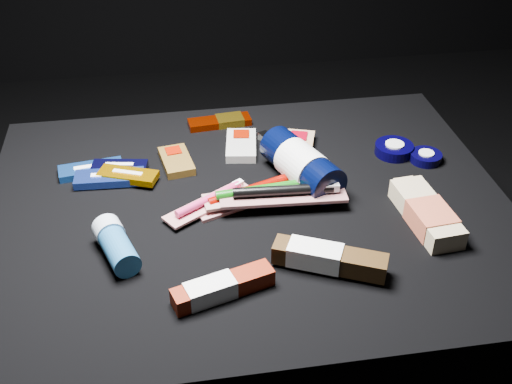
{
  "coord_description": "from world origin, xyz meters",
  "views": [
    {
      "loc": [
        -0.14,
        -0.96,
        1.11
      ],
      "look_at": [
        0.01,
        0.01,
        0.42
      ],
      "focal_mm": 45.0,
      "sensor_mm": 36.0,
      "label": 1
    }
  ],
  "objects": [
    {
      "name": "cream_tin_lower",
      "position": [
        0.38,
        0.09,
        0.41
      ],
      "size": [
        0.06,
        0.06,
        0.02
      ],
      "rotation": [
        0.0,
        0.0,
        0.35
      ],
      "color": "black",
      "rests_on": "cloth_table"
    },
    {
      "name": "bodywash_bottle",
      "position": [
        0.31,
        -0.1,
        0.42
      ],
      "size": [
        0.08,
        0.19,
        0.04
      ],
      "rotation": [
        0.0,
        0.0,
        0.09
      ],
      "color": "tan",
      "rests_on": "cloth_table"
    },
    {
      "name": "deodorant_stick",
      "position": [
        -0.24,
        -0.11,
        0.42
      ],
      "size": [
        0.08,
        0.13,
        0.05
      ],
      "rotation": [
        0.0,
        0.0,
        0.33
      ],
      "color": "#1E578A",
      "rests_on": "cloth_table"
    },
    {
      "name": "ground",
      "position": [
        0.0,
        0.0,
        0.0
      ],
      "size": [
        3.0,
        3.0,
        0.0
      ],
      "primitive_type": "plane",
      "color": "black",
      "rests_on": "ground"
    },
    {
      "name": "luna_bar_2",
      "position": [
        -0.24,
        0.15,
        0.41
      ],
      "size": [
        0.12,
        0.06,
        0.01
      ],
      "rotation": [
        0.0,
        0.0,
        -0.17
      ],
      "color": "black",
      "rests_on": "cloth_table"
    },
    {
      "name": "luna_bar_3",
      "position": [
        -0.22,
        0.11,
        0.41
      ],
      "size": [
        0.12,
        0.08,
        0.02
      ],
      "rotation": [
        0.0,
        0.0,
        -0.38
      ],
      "color": "#C07D00",
      "rests_on": "cloth_table"
    },
    {
      "name": "luna_bar_0",
      "position": [
        -0.3,
        0.16,
        0.41
      ],
      "size": [
        0.13,
        0.06,
        0.02
      ],
      "rotation": [
        0.0,
        0.0,
        0.14
      ],
      "color": "#1C54B3",
      "rests_on": "cloth_table"
    },
    {
      "name": "toothbrush_pack_0",
      "position": [
        0.02,
        0.03,
        0.41
      ],
      "size": [
        0.25,
        0.14,
        0.03
      ],
      "rotation": [
        0.0,
        0.0,
        0.35
      ],
      "color": "beige",
      "rests_on": "cloth_table"
    },
    {
      "name": "toothbrush_pack_1",
      "position": [
        -0.07,
        0.0,
        0.41
      ],
      "size": [
        0.18,
        0.13,
        0.02
      ],
      "rotation": [
        0.0,
        0.0,
        0.57
      ],
      "color": "silver",
      "rests_on": "cloth_table"
    },
    {
      "name": "clif_bar_2",
      "position": [
        0.13,
        0.18,
        0.41
      ],
      "size": [
        0.1,
        0.13,
        0.02
      ],
      "rotation": [
        0.0,
        0.0,
        -0.32
      ],
      "color": "tan",
      "rests_on": "cloth_table"
    },
    {
      "name": "luna_bar_1",
      "position": [
        -0.26,
        0.12,
        0.41
      ],
      "size": [
        0.14,
        0.06,
        0.02
      ],
      "rotation": [
        0.0,
        0.0,
        -0.05
      ],
      "color": "#203BA5",
      "rests_on": "cloth_table"
    },
    {
      "name": "toothbrush_pack_3",
      "position": [
        0.06,
        -0.02,
        0.43
      ],
      "size": [
        0.24,
        0.07,
        0.03
      ],
      "rotation": [
        0.0,
        0.0,
        -0.06
      ],
      "color": "#A79F9B",
      "rests_on": "cloth_table"
    },
    {
      "name": "toothpaste_carton_red",
      "position": [
        -0.08,
        -0.23,
        0.42
      ],
      "size": [
        0.17,
        0.08,
        0.03
      ],
      "rotation": [
        0.0,
        0.0,
        0.29
      ],
      "color": "maroon",
      "rests_on": "cloth_table"
    },
    {
      "name": "clif_bar_1",
      "position": [
        0.01,
        0.2,
        0.41
      ],
      "size": [
        0.08,
        0.12,
        0.02
      ],
      "rotation": [
        0.0,
        0.0,
        -0.15
      ],
      "color": "#A3A29C",
      "rests_on": "cloth_table"
    },
    {
      "name": "clif_bar_0",
      "position": [
        -0.13,
        0.16,
        0.41
      ],
      "size": [
        0.07,
        0.11,
        0.02
      ],
      "rotation": [
        0.0,
        0.0,
        0.16
      ],
      "color": "brown",
      "rests_on": "cloth_table"
    },
    {
      "name": "cream_tin_upper",
      "position": [
        0.33,
        0.13,
        0.41
      ],
      "size": [
        0.08,
        0.08,
        0.02
      ],
      "rotation": [
        0.0,
        0.0,
        -0.3
      ],
      "color": "black",
      "rests_on": "cloth_table"
    },
    {
      "name": "toothpaste_carton_green",
      "position": [
        0.09,
        -0.19,
        0.42
      ],
      "size": [
        0.19,
        0.12,
        0.04
      ],
      "rotation": [
        0.0,
        0.0,
        -0.44
      ],
      "color": "#311E0B",
      "rests_on": "cloth_table"
    },
    {
      "name": "cloth_table",
      "position": [
        0.0,
        0.0,
        0.2
      ],
      "size": [
        0.98,
        0.78,
        0.4
      ],
      "primitive_type": "cube",
      "color": "black",
      "rests_on": "ground"
    },
    {
      "name": "lotion_bottle",
      "position": [
        0.11,
        0.06,
        0.44
      ],
      "size": [
        0.14,
        0.24,
        0.08
      ],
      "rotation": [
        0.0,
        0.0,
        0.38
      ],
      "color": "black",
      "rests_on": "cloth_table"
    },
    {
      "name": "toothbrush_pack_2",
      "position": [
        0.03,
        0.0,
        0.42
      ],
      "size": [
        0.22,
        0.07,
        0.02
      ],
      "rotation": [
        0.0,
        0.0,
        0.09
      ],
      "color": "beige",
      "rests_on": "cloth_table"
    },
    {
      "name": "power_bar",
      "position": [
        -0.01,
        0.31,
        0.41
      ],
      "size": [
        0.14,
        0.06,
        0.02
      ],
      "rotation": [
        0.0,
        0.0,
        0.09
      ],
      "color": "#6B1401",
      "rests_on": "cloth_table"
    }
  ]
}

